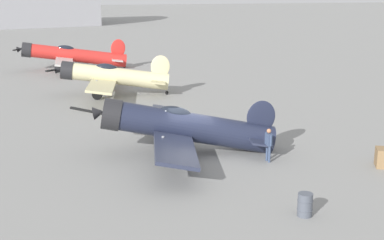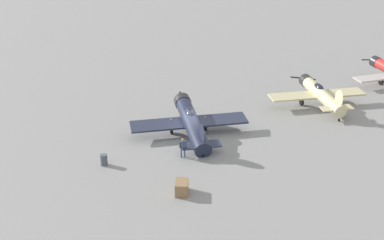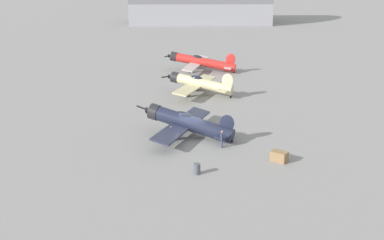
# 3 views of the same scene
# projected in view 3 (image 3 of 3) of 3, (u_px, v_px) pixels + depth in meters

# --- Properties ---
(ground_plane) EXTENTS (400.00, 400.00, 0.00)m
(ground_plane) POSITION_uv_depth(u_px,v_px,m) (192.00, 137.00, 49.56)
(ground_plane) COLOR gray
(airplane_foreground) EXTENTS (11.18, 10.59, 3.16)m
(airplane_foreground) POSITION_uv_depth(u_px,v_px,m) (187.00, 123.00, 49.28)
(airplane_foreground) COLOR #1E2338
(airplane_foreground) RESTS_ON ground_plane
(airplane_mid_apron) EXTENTS (11.07, 9.70, 3.24)m
(airplane_mid_apron) POSITION_uv_depth(u_px,v_px,m) (199.00, 83.00, 64.55)
(airplane_mid_apron) COLOR beige
(airplane_mid_apron) RESTS_ON ground_plane
(airplane_far_line) EXTENTS (12.09, 11.30, 3.11)m
(airplane_far_line) POSITION_uv_depth(u_px,v_px,m) (201.00, 62.00, 78.33)
(airplane_far_line) COLOR red
(airplane_far_line) RESTS_ON ground_plane
(ground_crew_mechanic) EXTENTS (0.66, 0.25, 1.69)m
(ground_crew_mechanic) POSITION_uv_depth(u_px,v_px,m) (222.00, 137.00, 46.50)
(ground_crew_mechanic) COLOR #384766
(ground_crew_mechanic) RESTS_ON ground_plane
(equipment_crate) EXTENTS (1.40, 1.66, 0.92)m
(equipment_crate) POSITION_uv_depth(u_px,v_px,m) (279.00, 156.00, 43.49)
(equipment_crate) COLOR olive
(equipment_crate) RESTS_ON ground_plane
(fuel_drum) EXTENTS (0.61, 0.61, 0.91)m
(fuel_drum) POSITION_uv_depth(u_px,v_px,m) (197.00, 169.00, 40.92)
(fuel_drum) COLOR #474C56
(fuel_drum) RESTS_ON ground_plane
(distant_hangar) EXTENTS (26.55, 41.24, 17.80)m
(distant_hangar) POSITION_uv_depth(u_px,v_px,m) (200.00, 4.00, 137.69)
(distant_hangar) COLOR #939399
(distant_hangar) RESTS_ON ground_plane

